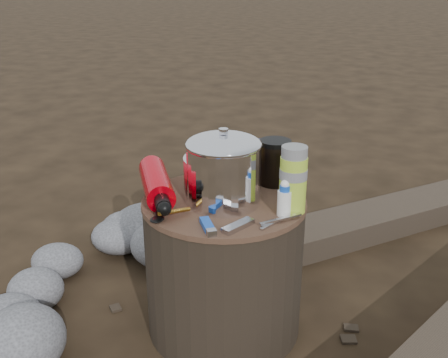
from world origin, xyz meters
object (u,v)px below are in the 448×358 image
at_px(camping_pot, 224,169).
at_px(thermos, 293,180).
at_px(stump, 224,265).
at_px(fuel_bottle, 156,183).
at_px(travel_mug, 275,163).

xyz_separation_m(camping_pot, thermos, (0.19, 0.02, -0.01)).
bearing_deg(thermos, stump, -178.64).
distance_m(stump, fuel_bottle, 0.31).
height_order(stump, camping_pot, camping_pot).
bearing_deg(travel_mug, fuel_bottle, -142.44).
distance_m(camping_pot, thermos, 0.19).
distance_m(camping_pot, travel_mug, 0.21).
height_order(thermos, travel_mug, thermos).
height_order(camping_pot, travel_mug, camping_pot).
distance_m(stump, travel_mug, 0.34).
height_order(camping_pot, fuel_bottle, camping_pot).
distance_m(stump, thermos, 0.35).
distance_m(camping_pot, fuel_bottle, 0.20).
relative_size(stump, travel_mug, 3.41).
bearing_deg(travel_mug, thermos, -58.37).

